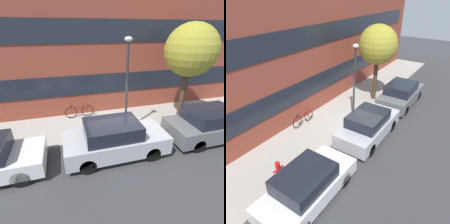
{
  "view_description": "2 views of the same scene",
  "coord_description": "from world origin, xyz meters",
  "views": [
    {
      "loc": [
        -2.09,
        -6.52,
        4.63
      ],
      "look_at": [
        -0.18,
        0.34,
        1.21
      ],
      "focal_mm": 28.0,
      "sensor_mm": 36.0,
      "label": 1
    },
    {
      "loc": [
        -8.92,
        -4.96,
        6.64
      ],
      "look_at": [
        -0.79,
        0.57,
        1.12
      ],
      "focal_mm": 35.0,
      "sensor_mm": 36.0,
      "label": 2
    }
  ],
  "objects": [
    {
      "name": "ground_plane",
      "position": [
        0.0,
        0.0,
        0.0
      ],
      "size": [
        56.0,
        56.0,
        0.0
      ],
      "primitive_type": "plane",
      "color": "#38383A"
    },
    {
      "name": "sidewalk_strip",
      "position": [
        0.0,
        1.44,
        0.05
      ],
      "size": [
        28.0,
        2.88,
        0.11
      ],
      "color": "#A8A399",
      "rests_on": "ground_plane"
    },
    {
      "name": "rowhouse_facade",
      "position": [
        0.0,
        3.32,
        4.11
      ],
      "size": [
        28.0,
        1.02,
        8.2
      ],
      "color": "brown",
      "rests_on": "ground_plane"
    },
    {
      "name": "parked_car_silver",
      "position": [
        -0.45,
        -1.05,
        0.72
      ],
      "size": [
        4.0,
        1.72,
        1.46
      ],
      "color": "#B2B5BA",
      "rests_on": "ground_plane"
    },
    {
      "name": "parked_car_grey",
      "position": [
        4.13,
        -1.05,
        0.71
      ],
      "size": [
        4.16,
        1.8,
        1.45
      ],
      "color": "slate",
      "rests_on": "ground_plane"
    },
    {
      "name": "bicycle",
      "position": [
        -1.49,
        2.41,
        0.49
      ],
      "size": [
        1.57,
        0.44,
        0.76
      ],
      "rotation": [
        0.0,
        0.0,
        -0.01
      ],
      "color": "black",
      "rests_on": "sidewalk_strip"
    },
    {
      "name": "street_tree",
      "position": [
        3.68,
        0.67,
        3.69
      ],
      "size": [
        2.4,
        2.4,
        4.82
      ],
      "color": "#473323",
      "rests_on": "sidewalk_strip"
    },
    {
      "name": "lamp_post",
      "position": [
        0.51,
        0.41,
        2.76
      ],
      "size": [
        0.32,
        0.32,
        4.25
      ],
      "color": "#2D2D30",
      "rests_on": "sidewalk_strip"
    }
  ]
}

